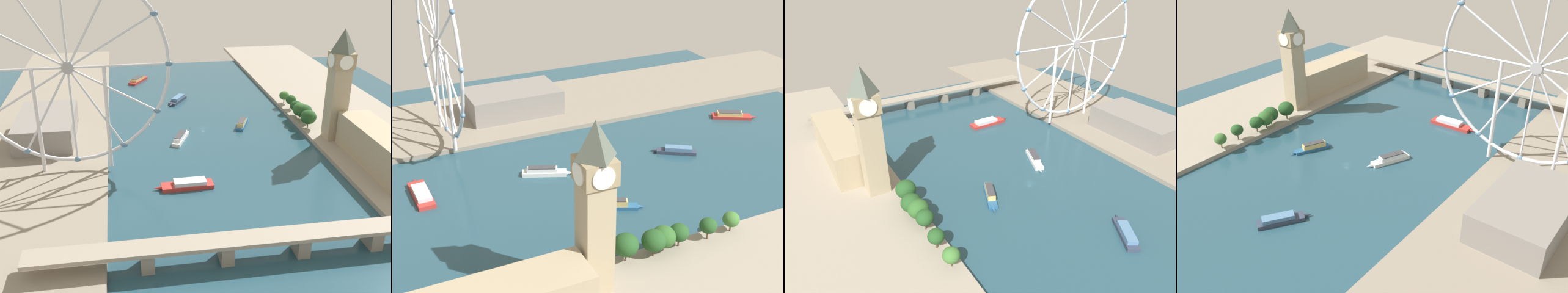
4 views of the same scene
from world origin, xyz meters
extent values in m
plane|color=#234756|center=(0.00, 0.00, 0.00)|extent=(404.29, 404.29, 0.00)
cube|color=gray|center=(-117.14, 0.00, 1.50)|extent=(90.00, 520.00, 3.00)
cube|color=gray|center=(117.14, 0.00, 1.50)|extent=(90.00, 520.00, 3.00)
cube|color=tan|center=(-87.48, 39.65, 28.79)|extent=(12.50, 12.50, 51.57)
cube|color=#928260|center=(-87.48, 39.65, 59.76)|extent=(14.50, 14.50, 10.38)
pyramid|color=#4C564C|center=(-87.48, 39.65, 72.94)|extent=(13.12, 13.12, 15.97)
cylinder|color=white|center=(-87.48, 47.15, 59.76)|extent=(9.50, 0.50, 9.50)
cylinder|color=white|center=(-87.48, 32.15, 59.76)|extent=(9.50, 0.50, 9.50)
cylinder|color=white|center=(-79.98, 39.65, 59.76)|extent=(0.50, 9.50, 9.50)
cylinder|color=white|center=(-94.98, 39.65, 59.76)|extent=(0.50, 9.50, 9.50)
cube|color=tan|center=(-96.97, 88.43, 14.38)|extent=(22.00, 81.57, 22.76)
cylinder|color=#513823|center=(-77.51, -39.16, 4.70)|extent=(0.80, 0.80, 3.40)
ellipsoid|color=#386B2D|center=(-77.51, -39.16, 9.74)|extent=(8.37, 8.37, 7.53)
cylinder|color=#513823|center=(-78.37, -24.95, 5.08)|extent=(0.80, 0.80, 4.16)
ellipsoid|color=#1E471E|center=(-78.37, -24.95, 10.58)|extent=(8.56, 8.56, 7.70)
cylinder|color=#513823|center=(-77.31, -9.18, 4.87)|extent=(0.80, 0.80, 3.73)
ellipsoid|color=#1E471E|center=(-77.31, -9.18, 10.55)|extent=(9.55, 9.55, 8.59)
cylinder|color=#513823|center=(-77.36, -0.62, 4.53)|extent=(0.80, 0.80, 3.05)
ellipsoid|color=#285623|center=(-77.36, -0.62, 10.69)|extent=(11.60, 11.60, 10.44)
cylinder|color=#513823|center=(-78.86, 5.52, 4.87)|extent=(0.80, 0.80, 3.75)
ellipsoid|color=#1E471E|center=(-78.86, 5.52, 11.36)|extent=(11.53, 11.53, 10.38)
cylinder|color=#513823|center=(-76.71, 18.86, 4.96)|extent=(0.80, 0.80, 3.91)
ellipsoid|color=#1E471E|center=(-76.71, 18.86, 11.65)|extent=(11.85, 11.85, 10.67)
torus|color=silver|center=(90.20, 61.23, 67.57)|extent=(118.89, 2.20, 118.89)
cylinder|color=#99999E|center=(90.20, 61.23, 67.57)|extent=(7.00, 3.00, 7.00)
cylinder|color=silver|center=(119.37, 61.23, 67.57)|extent=(58.35, 1.32, 1.32)
cylinder|color=silver|center=(115.46, 61.23, 82.15)|extent=(51.19, 1.32, 30.32)
cylinder|color=silver|center=(104.78, 61.23, 92.83)|extent=(30.32, 1.32, 51.19)
cylinder|color=silver|center=(90.20, 61.23, 96.74)|extent=(1.32, 1.32, 58.35)
cylinder|color=silver|center=(75.61, 61.23, 92.83)|extent=(30.32, 1.32, 51.19)
cylinder|color=silver|center=(64.93, 61.23, 82.15)|extent=(51.19, 1.32, 30.32)
cylinder|color=silver|center=(61.02, 61.23, 67.57)|extent=(58.35, 1.32, 1.32)
cylinder|color=silver|center=(64.93, 61.23, 52.98)|extent=(51.19, 1.32, 30.32)
cylinder|color=silver|center=(75.61, 61.23, 42.30)|extent=(30.32, 1.32, 51.19)
cylinder|color=silver|center=(90.20, 61.23, 38.39)|extent=(1.32, 1.32, 58.35)
cylinder|color=silver|center=(104.78, 61.23, 42.30)|extent=(30.32, 1.32, 51.19)
cylinder|color=silver|center=(115.46, 61.23, 52.98)|extent=(51.19, 1.32, 30.32)
ellipsoid|color=teal|center=(39.67, 61.23, 96.74)|extent=(4.80, 3.20, 3.20)
ellipsoid|color=teal|center=(31.85, 61.23, 67.57)|extent=(4.80, 3.20, 3.20)
ellipsoid|color=teal|center=(39.67, 61.23, 38.39)|extent=(4.80, 3.20, 3.20)
ellipsoid|color=teal|center=(61.02, 61.23, 17.04)|extent=(4.80, 3.20, 3.20)
ellipsoid|color=teal|center=(90.20, 61.23, 9.22)|extent=(4.80, 3.20, 3.20)
ellipsoid|color=teal|center=(119.37, 61.23, 17.04)|extent=(4.80, 3.20, 3.20)
cylinder|color=silver|center=(110.62, 61.23, 35.28)|extent=(2.40, 2.40, 64.57)
cylinder|color=silver|center=(69.78, 61.23, 35.28)|extent=(2.40, 2.40, 64.57)
cube|color=gray|center=(114.63, 7.99, 11.67)|extent=(39.23, 65.40, 17.34)
cube|color=gray|center=(0.00, 162.28, 10.31)|extent=(216.29, 12.64, 2.00)
cube|color=gray|center=(-54.11, 162.28, 4.65)|extent=(6.00, 11.38, 9.31)
cube|color=gray|center=(-18.04, 162.28, 4.65)|extent=(6.00, 11.38, 9.31)
cube|color=gray|center=(18.04, 162.28, 4.65)|extent=(6.00, 11.38, 9.31)
cube|color=gray|center=(54.11, 162.28, 4.65)|extent=(6.00, 11.38, 9.31)
cube|color=white|center=(20.25, 20.42, 1.21)|extent=(15.61, 26.54, 2.41)
cone|color=white|center=(14.31, 6.32, 1.21)|extent=(4.07, 5.31, 2.41)
cube|color=white|center=(20.76, 21.64, 3.58)|extent=(11.45, 18.35, 2.33)
cube|color=#38383D|center=(20.76, 21.64, 5.02)|extent=(10.54, 16.62, 0.55)
cube|color=#2D384C|center=(11.62, -65.95, 1.14)|extent=(18.80, 24.60, 2.28)
cone|color=#2D384C|center=(19.29, -53.69, 1.14)|extent=(4.31, 5.01, 2.28)
cube|color=teal|center=(10.96, -67.00, 3.43)|extent=(13.61, 17.18, 2.30)
cube|color=#B22D28|center=(43.23, -133.54, 1.13)|extent=(20.56, 27.74, 2.27)
cone|color=#B22D28|center=(35.26, -147.36, 1.13)|extent=(4.43, 5.41, 2.27)
cube|color=#DBB766|center=(43.91, -132.35, 3.43)|extent=(14.54, 18.57, 2.32)
cube|color=#38383D|center=(43.91, -132.35, 4.78)|extent=(13.39, 16.89, 0.39)
cube|color=#B22D28|center=(25.55, 91.23, 1.20)|extent=(31.02, 10.07, 2.40)
cone|color=#B22D28|center=(43.42, 91.72, 1.20)|extent=(5.60, 2.55, 2.40)
cube|color=silver|center=(24.01, 91.18, 3.57)|extent=(19.25, 8.27, 2.33)
cube|color=#235684|center=(-30.64, 0.01, 0.99)|extent=(14.92, 24.47, 1.98)
cone|color=#235684|center=(-36.44, -12.92, 0.99)|extent=(3.61, 4.82, 1.98)
cube|color=#DBB766|center=(-30.14, 1.12, 3.51)|extent=(10.55, 16.14, 3.06)
cube|color=#38383D|center=(-30.14, 1.12, 5.29)|extent=(9.71, 14.62, 0.49)
camera|label=1|loc=(60.84, 341.13, 139.69)|focal=44.51mm
camera|label=2|loc=(-266.82, 127.28, 166.29)|focal=53.96mm
camera|label=3|loc=(-130.35, -150.63, 131.75)|focal=33.28mm
camera|label=4|loc=(164.06, -181.74, 148.85)|focal=40.61mm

